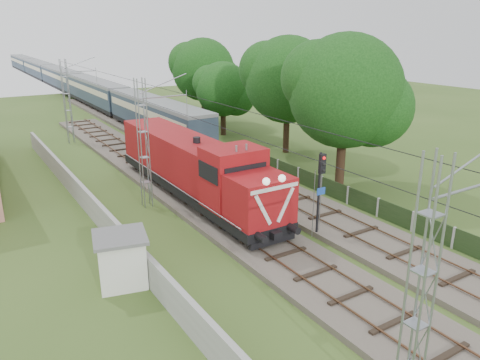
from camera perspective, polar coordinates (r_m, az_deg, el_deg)
ground at (r=22.19m, az=8.02°, el=-11.22°), size 140.00×140.00×0.00m
track_main at (r=27.23m, az=-1.44°, el=-4.84°), size 4.20×70.00×0.45m
track_side at (r=40.30m, az=-4.77°, el=2.79°), size 4.20×80.00×0.45m
catenary at (r=29.14m, az=-11.59°, el=4.35°), size 3.31×70.00×8.00m
boundary_wall at (r=29.11m, az=-17.71°, el=-2.98°), size 0.25×40.00×1.50m
fence at (r=29.05m, az=16.47°, el=-3.22°), size 0.12×32.00×1.20m
locomotive at (r=30.06m, az=-5.63°, el=1.63°), size 3.12×17.79×4.52m
coach_rake at (r=89.36m, az=-20.94°, el=11.58°), size 2.85×106.49×3.29m
signal_post at (r=24.61m, az=9.79°, el=-0.04°), size 0.52×0.41×4.72m
relay_hut at (r=21.33m, az=-14.25°, el=-9.34°), size 2.69×2.69×2.32m
tree_a at (r=33.03m, az=12.87°, el=10.38°), size 8.16×7.77×10.58m
tree_b at (r=41.60m, az=5.98°, el=11.95°), size 7.90×7.52×10.24m
tree_c at (r=48.76m, az=-2.02°, el=10.95°), size 5.82×5.55×7.55m
tree_d at (r=55.30m, az=-4.41°, el=13.17°), size 7.50×7.14×9.72m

